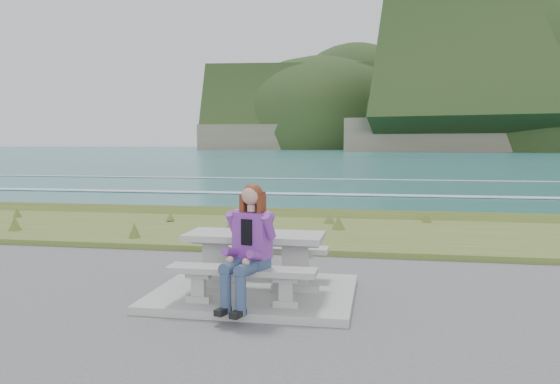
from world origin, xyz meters
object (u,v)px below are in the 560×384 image
Objects in this scene: bench_seaward at (266,253)px; seated_woman at (245,263)px; picnic_table at (255,246)px; bench_landward at (242,276)px.

bench_seaward is 1.55m from seated_woman.
picnic_table is 1.24× the size of seated_woman.
bench_landward and bench_seaward have the same top height.
bench_seaward is at bearing 110.99° from seated_woman.
bench_seaward is at bearing 90.00° from picnic_table.
seated_woman is (0.08, -0.13, 0.18)m from bench_landward.
seated_woman is at bearing -58.04° from bench_landward.
picnic_table is at bearing 90.00° from bench_landward.
picnic_table is at bearing 113.56° from seated_woman.
picnic_table is 1.00× the size of bench_seaward.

